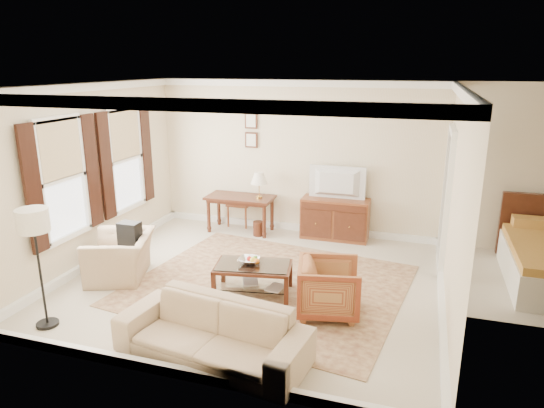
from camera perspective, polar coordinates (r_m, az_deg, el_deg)
The scene contains 20 objects.
room_shell at distance 6.80m, azimuth -2.40°, elevation 10.21°, with size 5.51×5.01×2.91m.
window_front at distance 7.72m, azimuth -23.42°, elevation 2.68°, with size 0.12×1.56×1.80m, color #CCB284, non-canonical shape.
window_rear at distance 8.96m, azimuth -16.84°, elevation 5.04°, with size 0.12×1.56×1.80m, color #CCB284, non-canonical shape.
doorway at distance 8.15m, azimuth 19.76°, elevation 0.26°, with size 0.10×1.12×2.25m, color white, non-canonical shape.
rug at distance 7.33m, azimuth -0.40°, elevation -9.46°, with size 3.83×3.29×0.01m, color #5A291E.
writing_desk at distance 9.42m, azimuth -3.75°, elevation 0.26°, with size 1.30×0.65×0.71m.
desk_chair at distance 9.80m, azimuth -3.78°, elevation 0.46°, with size 0.45×0.45×1.05m, color brown, non-canonical shape.
desk_lamp at distance 9.20m, azimuth -1.53°, elevation 2.23°, with size 0.32×0.32×0.50m, color silver, non-canonical shape.
framed_prints at distance 9.47m, azimuth -2.46°, elevation 8.67°, with size 0.25×0.04×0.68m, color #4A2215, non-canonical shape.
sideboard at distance 9.15m, azimuth 7.43°, elevation -1.72°, with size 1.25×0.48×0.77m, color brown.
tv at distance 8.90m, azimuth 7.61°, elevation 3.65°, with size 0.99×0.57×0.13m, color black.
coffee_table at distance 6.94m, azimuth -2.24°, elevation -7.90°, with size 1.16×0.80×0.45m.
fruit_bowl at distance 6.92m, azimuth -2.73°, elevation -6.55°, with size 0.42×0.42×0.10m, color silver.
book_a at distance 7.02m, azimuth -3.46°, elevation -9.13°, with size 0.28×0.04×0.38m, color brown.
book_b at distance 6.90m, azimuth -0.35°, elevation -9.62°, with size 0.28×0.03×0.38m, color brown.
striped_armchair at distance 6.43m, azimuth 6.72°, elevation -9.50°, with size 0.78×0.73×0.80m, color maroon.
club_armchair at distance 7.78m, azimuth -17.46°, elevation -5.10°, with size 1.04×0.67×0.91m, color tan.
backpack at distance 7.73m, azimuth -16.40°, elevation -3.19°, with size 0.32×0.22×0.40m, color black.
sofa at distance 5.53m, azimuth -7.08°, elevation -13.85°, with size 2.16×0.63×0.84m, color tan.
floor_lamp at distance 6.43m, azimuth -26.21°, elevation -2.68°, with size 0.38×0.38×1.54m.
Camera 1 is at (2.29, -6.36, 3.18)m, focal length 32.00 mm.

